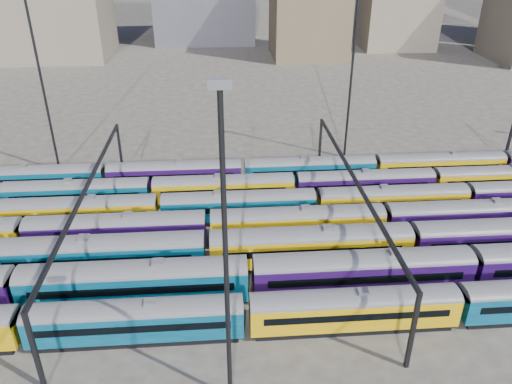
{
  "coord_description": "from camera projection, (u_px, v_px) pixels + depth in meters",
  "views": [
    {
      "loc": [
        -5.04,
        -49.54,
        32.95
      ],
      "look_at": [
        -0.77,
        7.01,
        3.0
      ],
      "focal_mm": 35.0,
      "sensor_mm": 36.0,
      "label": 1
    }
  ],
  "objects": [
    {
      "name": "rake_4",
      "position": [
        239.0,
        203.0,
        62.42
      ],
      "size": [
        137.42,
        2.87,
        4.83
      ],
      "color": "black",
      "rests_on": "ground"
    },
    {
      "name": "rake_0",
      "position": [
        459.0,
        301.0,
        46.09
      ],
      "size": [
        117.66,
        2.87,
        4.83
      ],
      "color": "black",
      "rests_on": "ground"
    },
    {
      "name": "gantry_2",
      "position": [
        355.0,
        188.0,
        56.9
      ],
      "size": [
        0.35,
        40.35,
        8.03
      ],
      "color": "black",
      "rests_on": "ground"
    },
    {
      "name": "gantry_1",
      "position": [
        87.0,
        197.0,
        54.9
      ],
      "size": [
        0.35,
        40.35,
        8.03
      ],
      "color": "black",
      "rests_on": "ground"
    },
    {
      "name": "rake_2",
      "position": [
        207.0,
        247.0,
        53.19
      ],
      "size": [
        133.47,
        3.25,
        5.49
      ],
      "color": "black",
      "rests_on": "ground"
    },
    {
      "name": "ground",
      "position": [
        267.0,
        241.0,
        59.41
      ],
      "size": [
        500.0,
        500.0,
        0.0
      ],
      "primitive_type": "plane",
      "color": "#433C38",
      "rests_on": "ground"
    },
    {
      "name": "rake_5",
      "position": [
        151.0,
        189.0,
        66.1
      ],
      "size": [
        115.08,
        2.81,
        4.72
      ],
      "color": "black",
      "rests_on": "ground"
    },
    {
      "name": "rake_6",
      "position": [
        310.0,
        167.0,
        71.98
      ],
      "size": [
        96.19,
        2.82,
        4.74
      ],
      "color": "black",
      "rests_on": "ground"
    },
    {
      "name": "mast_2",
      "position": [
        225.0,
        251.0,
        33.15
      ],
      "size": [
        1.4,
        0.5,
        25.6
      ],
      "color": "black",
      "rests_on": "ground"
    },
    {
      "name": "rake_1",
      "position": [
        472.0,
        264.0,
        50.56
      ],
      "size": [
        134.64,
        3.28,
        5.54
      ],
      "color": "black",
      "rests_on": "ground"
    },
    {
      "name": "mast_1",
      "position": [
        42.0,
        81.0,
        70.28
      ],
      "size": [
        1.4,
        0.5,
        25.6
      ],
      "color": "black",
      "rests_on": "ground"
    },
    {
      "name": "mast_3",
      "position": [
        352.0,
        71.0,
        75.04
      ],
      "size": [
        1.4,
        0.5,
        25.6
      ],
      "color": "black",
      "rests_on": "ground"
    },
    {
      "name": "rake_3",
      "position": [
        385.0,
        217.0,
        59.08
      ],
      "size": [
        124.79,
        3.04,
        5.13
      ],
      "color": "black",
      "rests_on": "ground"
    }
  ]
}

